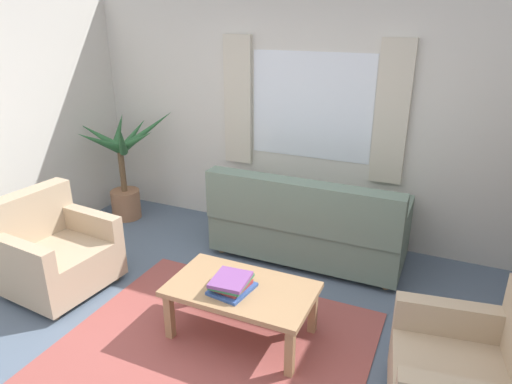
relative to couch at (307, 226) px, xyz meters
name	(u,v)px	position (x,y,z in m)	size (l,w,h in m)	color
ground_plane	(212,350)	(-0.20, -1.61, -0.37)	(6.24, 6.24, 0.00)	slate
wall_back	(312,119)	(-0.20, 0.65, 0.93)	(5.32, 0.12, 2.60)	silver
window_with_curtains	(310,107)	(-0.20, 0.56, 1.08)	(1.98, 0.07, 1.40)	white
area_rug	(212,350)	(-0.20, -1.61, -0.36)	(2.25, 1.96, 0.01)	#9E4C47
couch	(307,226)	(0.00, 0.00, 0.00)	(1.90, 0.82, 0.92)	slate
armchair_left	(53,252)	(-1.92, -1.43, -0.01)	(0.89, 0.91, 0.88)	tan
armchair_right	(475,384)	(1.55, -1.59, -0.01)	(0.94, 0.96, 0.88)	tan
coffee_table	(241,293)	(-0.07, -1.36, 0.01)	(1.10, 0.64, 0.44)	#A87F56
book_stack_on_table	(231,284)	(-0.12, -1.42, 0.12)	(0.31, 0.35, 0.10)	#335199
potted_plant	(124,170)	(-2.32, 0.06, 0.25)	(1.00, 1.03, 1.35)	#9E6B4C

